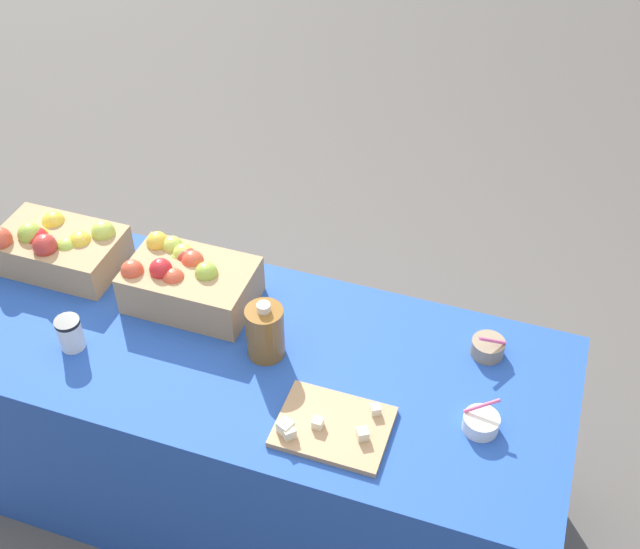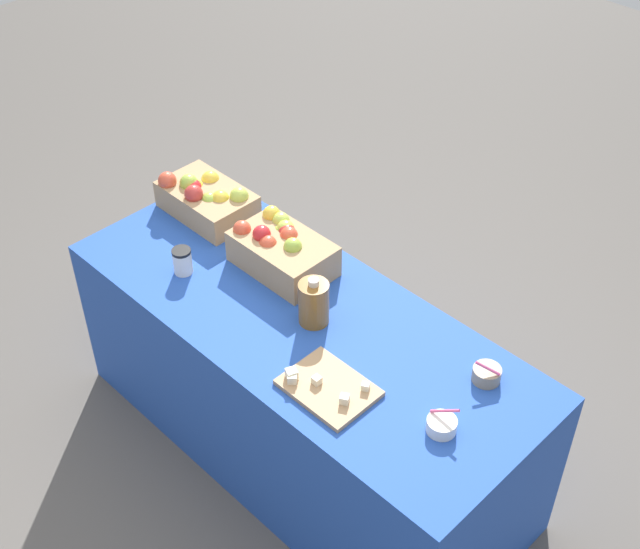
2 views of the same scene
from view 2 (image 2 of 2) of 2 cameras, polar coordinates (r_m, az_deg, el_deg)
The scene contains 9 objects.
ground_plane at distance 3.70m, azimuth -1.07°, elevation -11.11°, with size 10.00×10.00×0.00m, color #56514C.
table at distance 3.42m, azimuth -1.15°, elevation -7.24°, with size 1.90×0.76×0.74m, color #234CAD.
apple_crate_left at distance 3.63m, azimuth -7.51°, elevation 4.99°, with size 0.40×0.25×0.17m.
apple_crate_middle at distance 3.33m, azimuth -2.55°, elevation 1.68°, with size 0.39×0.25×0.18m.
cutting_board_front at distance 2.89m, azimuth 0.48°, elevation -7.42°, with size 0.30×0.23×0.05m.
sample_bowl_near at distance 2.97m, azimuth 10.90°, elevation -6.45°, with size 0.10×0.10×0.10m.
sample_bowl_mid at distance 2.80m, azimuth 8.00°, elevation -9.77°, with size 0.10×0.10×0.10m.
cider_jug at distance 3.08m, azimuth -0.41°, elevation -1.86°, with size 0.11×0.11×0.20m.
coffee_cup at distance 3.35m, azimuth -9.04°, elevation 0.88°, with size 0.07×0.07×0.11m.
Camera 2 is at (1.68, -1.59, 2.89)m, focal length 48.66 mm.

